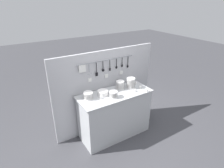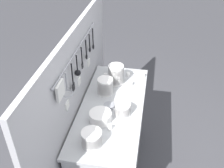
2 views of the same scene
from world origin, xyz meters
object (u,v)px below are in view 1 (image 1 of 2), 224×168
(cup_back_right, at_px, (92,94))
(cup_centre, at_px, (130,84))
(bowl_stack_nested_right, at_px, (88,96))
(cup_by_caddy, at_px, (140,87))
(cup_front_left, at_px, (136,83))
(bowl_stack_back_corner, at_px, (131,83))
(bowl_stack_tall_left, at_px, (120,85))
(cup_edge_far, at_px, (147,90))
(cup_edge_near, at_px, (135,90))
(steel_mixing_bowl, at_px, (113,92))
(cup_mid_row, at_px, (101,97))
(bowl_stack_wide_centre, at_px, (113,94))
(plate_stack, at_px, (103,93))

(cup_back_right, distance_m, cup_centre, 0.89)
(bowl_stack_nested_right, xyz_separation_m, cup_centre, (1.00, 0.08, -0.04))
(bowl_stack_nested_right, relative_size, cup_by_caddy, 3.63)
(bowl_stack_nested_right, height_order, cup_front_left, bowl_stack_nested_right)
(bowl_stack_back_corner, height_order, bowl_stack_tall_left, bowl_stack_back_corner)
(cup_by_caddy, relative_size, cup_edge_far, 1.00)
(cup_edge_near, height_order, cup_centre, same)
(bowl_stack_nested_right, distance_m, cup_centre, 1.01)
(bowl_stack_nested_right, xyz_separation_m, steel_mixing_bowl, (0.48, -0.05, -0.05))
(cup_mid_row, distance_m, cup_front_left, 0.94)
(bowl_stack_nested_right, distance_m, cup_edge_far, 1.14)
(bowl_stack_tall_left, height_order, cup_back_right, bowl_stack_tall_left)
(cup_by_caddy, relative_size, cup_back_right, 1.00)
(bowl_stack_back_corner, bearing_deg, cup_by_caddy, -36.23)
(bowl_stack_wide_centre, distance_m, cup_edge_far, 0.69)
(cup_by_caddy, xyz_separation_m, cup_edge_far, (0.02, -0.17, 0.00))
(cup_by_caddy, height_order, cup_front_left, same)
(plate_stack, bearing_deg, steel_mixing_bowl, -12.71)
(bowl_stack_back_corner, bearing_deg, cup_front_left, 24.11)
(bowl_stack_back_corner, xyz_separation_m, cup_edge_near, (-0.02, -0.17, -0.08))
(steel_mixing_bowl, height_order, cup_back_right, cup_back_right)
(cup_edge_far, bearing_deg, bowl_stack_wide_centre, 168.20)
(steel_mixing_bowl, distance_m, cup_mid_row, 0.30)
(cup_mid_row, distance_m, cup_edge_far, 0.92)
(plate_stack, relative_size, cup_mid_row, 4.33)
(plate_stack, relative_size, cup_edge_near, 4.33)
(cup_by_caddy, height_order, cup_mid_row, same)
(cup_edge_far, relative_size, cup_centre, 1.00)
(cup_edge_near, relative_size, cup_centre, 1.00)
(bowl_stack_tall_left, bearing_deg, bowl_stack_wide_centre, -143.20)
(bowl_stack_back_corner, relative_size, steel_mixing_bowl, 2.06)
(cup_by_caddy, distance_m, cup_mid_row, 0.88)
(plate_stack, bearing_deg, cup_edge_near, -19.08)
(cup_by_caddy, distance_m, cup_edge_near, 0.18)
(cup_back_right, bearing_deg, cup_edge_near, -21.25)
(plate_stack, height_order, cup_edge_near, plate_stack)
(bowl_stack_nested_right, bearing_deg, steel_mixing_bowl, -6.09)
(cup_mid_row, xyz_separation_m, cup_centre, (0.81, 0.20, 0.00))
(cup_centre, bearing_deg, bowl_stack_tall_left, -169.37)
(cup_by_caddy, xyz_separation_m, cup_centre, (-0.06, 0.25, 0.00))
(cup_back_right, height_order, cup_edge_far, same)
(cup_by_caddy, bearing_deg, cup_mid_row, 176.78)
(cup_front_left, height_order, cup_centre, same)
(cup_front_left, bearing_deg, cup_edge_far, -94.99)
(steel_mixing_bowl, distance_m, cup_edge_far, 0.67)
(plate_stack, xyz_separation_m, cup_centre, (0.71, 0.09, -0.02))
(cup_edge_near, xyz_separation_m, cup_edge_far, (0.20, -0.12, 0.00))
(cup_by_caddy, xyz_separation_m, cup_back_right, (-0.96, 0.25, 0.00))
(bowl_stack_tall_left, relative_size, cup_centre, 3.67)
(bowl_stack_wide_centre, xyz_separation_m, plate_stack, (-0.12, 0.19, -0.02))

